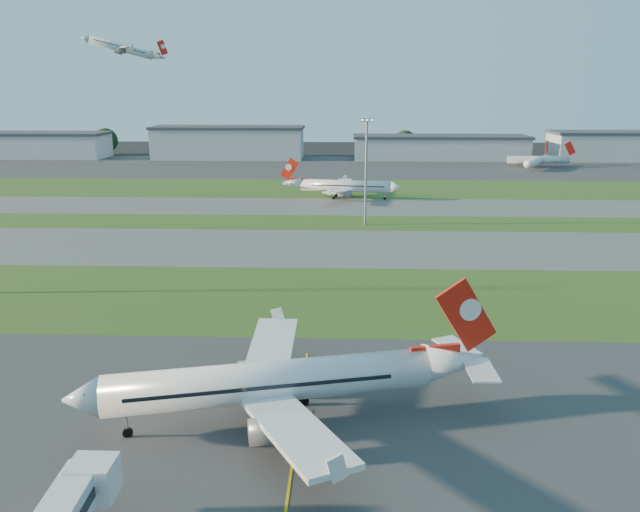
{
  "coord_description": "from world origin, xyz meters",
  "views": [
    {
      "loc": [
        9.29,
        -43.35,
        32.85
      ],
      "look_at": [
        5.85,
        52.03,
        7.0
      ],
      "focal_mm": 35.0,
      "sensor_mm": 36.0,
      "label": 1
    }
  ],
  "objects_px": {
    "airliner_taxiing": "(345,186)",
    "airliner_parked": "(275,382)",
    "light_mast_centre": "(366,165)",
    "mini_jet_far": "(539,160)",
    "mini_jet_near": "(537,161)"
  },
  "relations": [
    {
      "from": "airliner_parked",
      "to": "airliner_taxiing",
      "type": "distance_m",
      "value": 132.49
    },
    {
      "from": "airliner_taxiing",
      "to": "airliner_parked",
      "type": "bearing_deg",
      "value": 96.2
    },
    {
      "from": "airliner_taxiing",
      "to": "light_mast_centre",
      "type": "xyz_separation_m",
      "value": [
        4.99,
        -37.48,
        11.04
      ]
    },
    {
      "from": "airliner_taxiing",
      "to": "light_mast_centre",
      "type": "height_order",
      "value": "light_mast_centre"
    },
    {
      "from": "airliner_taxiing",
      "to": "light_mast_centre",
      "type": "distance_m",
      "value": 39.39
    },
    {
      "from": "mini_jet_near",
      "to": "mini_jet_far",
      "type": "xyz_separation_m",
      "value": [
        2.16,
        5.16,
        0.0
      ]
    },
    {
      "from": "airliner_taxiing",
      "to": "mini_jet_far",
      "type": "bearing_deg",
      "value": -126.42
    },
    {
      "from": "airliner_parked",
      "to": "mini_jet_far",
      "type": "height_order",
      "value": "airliner_parked"
    },
    {
      "from": "airliner_parked",
      "to": "light_mast_centre",
      "type": "distance_m",
      "value": 96.17
    },
    {
      "from": "light_mast_centre",
      "to": "mini_jet_near",
      "type": "bearing_deg",
      "value": 56.2
    },
    {
      "from": "mini_jet_far",
      "to": "airliner_parked",
      "type": "bearing_deg",
      "value": -114.27
    },
    {
      "from": "airliner_parked",
      "to": "mini_jet_far",
      "type": "xyz_separation_m",
      "value": [
        89.89,
        212.64,
        -1.13
      ]
    },
    {
      "from": "mini_jet_far",
      "to": "airliner_taxiing",
      "type": "bearing_deg",
      "value": -137.13
    },
    {
      "from": "airliner_taxiing",
      "to": "mini_jet_far",
      "type": "distance_m",
      "value": 115.22
    },
    {
      "from": "airliner_parked",
      "to": "mini_jet_far",
      "type": "bearing_deg",
      "value": 53.54
    }
  ]
}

